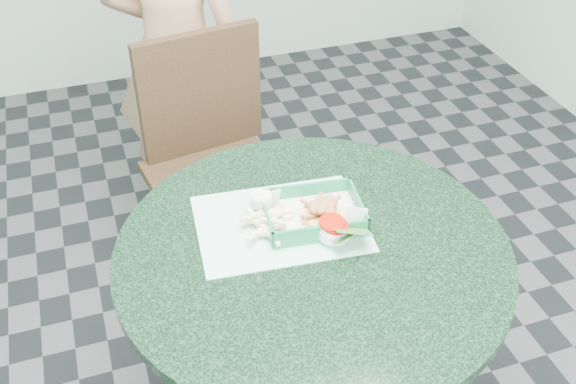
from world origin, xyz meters
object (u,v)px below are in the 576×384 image
object	(u,v)px
diner_person	(176,56)
food_basket	(313,222)
cafe_table	(311,300)
dining_chair	(211,149)
crab_sandwich	(323,215)
sauce_ramekin	(261,209)

from	to	relation	value
diner_person	food_basket	bearing A→B (deg)	121.90
cafe_table	dining_chair	distance (m)	0.84
cafe_table	food_basket	xyz separation A→B (m)	(0.03, 0.09, 0.19)
cafe_table	crab_sandwich	world-z (taller)	crab_sandwich
food_basket	crab_sandwich	distance (m)	0.04
diner_person	sauce_ramekin	size ratio (longest dim) A/B	25.91
food_basket	diner_person	bearing A→B (deg)	97.18
dining_chair	food_basket	size ratio (longest dim) A/B	3.77
cafe_table	sauce_ramekin	xyz separation A→B (m)	(-0.09, 0.15, 0.22)
dining_chair	diner_person	xyz separation A→B (m)	(-0.04, 0.35, 0.20)
diner_person	cafe_table	bearing A→B (deg)	119.74
food_basket	crab_sandwich	size ratio (longest dim) A/B	2.24
crab_sandwich	sauce_ramekin	world-z (taller)	crab_sandwich
dining_chair	diner_person	world-z (taller)	diner_person
diner_person	crab_sandwich	size ratio (longest dim) A/B	13.33
dining_chair	diner_person	distance (m)	0.41
dining_chair	food_basket	distance (m)	0.79
diner_person	crab_sandwich	world-z (taller)	diner_person
dining_chair	sauce_ramekin	distance (m)	0.74
diner_person	crab_sandwich	xyz separation A→B (m)	(0.16, -1.12, 0.06)
dining_chair	crab_sandwich	world-z (taller)	dining_chair
diner_person	food_basket	xyz separation A→B (m)	(0.14, -1.10, 0.03)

